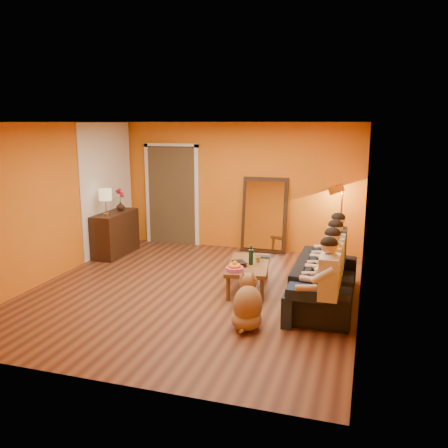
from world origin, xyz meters
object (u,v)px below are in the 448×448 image
(sideboard, at_px, (115,233))
(person_mid_left, at_px, (332,272))
(vase, at_px, (121,206))
(mirror_frame, at_px, (264,215))
(sofa, at_px, (325,281))
(floor_lamp, at_px, (341,224))
(person_far_right, at_px, (338,251))
(person_mid_right, at_px, (335,261))
(wine_bottle, at_px, (251,255))
(coffee_table, at_px, (248,276))
(person_far_left, at_px, (329,285))
(tumbler, at_px, (258,259))
(laptop, at_px, (264,257))
(dog, at_px, (248,301))
(table_lamp, at_px, (106,202))

(sideboard, xyz_separation_m, person_mid_left, (4.37, -1.83, 0.18))
(sideboard, distance_m, vase, 0.57)
(mirror_frame, height_order, person_mid_left, mirror_frame)
(mirror_frame, xyz_separation_m, sofa, (1.45, -2.46, -0.45))
(floor_lamp, distance_m, person_far_right, 1.53)
(person_mid_right, bearing_deg, mirror_frame, 123.86)
(mirror_frame, height_order, wine_bottle, mirror_frame)
(sofa, distance_m, vase, 4.58)
(floor_lamp, xyz_separation_m, vase, (-4.31, -0.55, 0.22))
(wine_bottle, xyz_separation_m, vase, (-3.08, 1.47, 0.36))
(person_mid_right, relative_size, vase, 6.91)
(coffee_table, distance_m, vase, 3.43)
(person_far_left, relative_size, tumbler, 13.63)
(laptop, bearing_deg, vase, 152.86)
(wine_bottle, bearing_deg, floor_lamp, 58.70)
(sofa, relative_size, dog, 3.00)
(mirror_frame, bearing_deg, tumbler, -80.32)
(person_mid_right, relative_size, wine_bottle, 3.94)
(person_mid_right, bearing_deg, tumbler, 169.72)
(dog, bearing_deg, person_far_left, 5.11)
(wine_bottle, bearing_deg, mirror_frame, 97.27)
(dog, bearing_deg, person_mid_right, 46.16)
(person_far_right, distance_m, wine_bottle, 1.38)
(sofa, distance_m, tumbler, 1.14)
(sideboard, xyz_separation_m, vase, (0.00, 0.25, 0.51))
(wine_bottle, distance_m, vase, 3.44)
(coffee_table, height_order, person_mid_right, person_mid_right)
(mirror_frame, bearing_deg, sideboard, -158.84)
(wine_bottle, bearing_deg, person_mid_right, -2.25)
(mirror_frame, xyz_separation_m, wine_bottle, (0.29, -2.30, -0.18))
(person_far_left, xyz_separation_m, tumbler, (-1.22, 1.32, -0.15))
(sideboard, distance_m, tumbler, 3.33)
(person_far_right, relative_size, tumbler, 13.63)
(coffee_table, distance_m, person_far_left, 1.84)
(mirror_frame, height_order, sofa, mirror_frame)
(floor_lamp, relative_size, person_mid_right, 1.18)
(table_lamp, height_order, coffee_table, table_lamp)
(sofa, bearing_deg, person_far_right, -11.31)
(mirror_frame, relative_size, floor_lamp, 1.06)
(person_far_left, xyz_separation_m, person_far_right, (0.00, 1.65, 0.00))
(coffee_table, bearing_deg, person_mid_left, -34.70)
(dog, xyz_separation_m, person_mid_right, (0.99, 1.31, 0.25))
(person_mid_left, xyz_separation_m, laptop, (-1.16, 1.00, -0.18))
(sofa, relative_size, floor_lamp, 1.49)
(person_far_left, relative_size, wine_bottle, 3.94)
(floor_lamp, distance_m, person_far_left, 3.18)
(table_lamp, xyz_separation_m, coffee_table, (3.03, -0.87, -0.90))
(sofa, height_order, person_far_left, person_far_left)
(dog, xyz_separation_m, laptop, (-0.17, 1.76, 0.07))
(floor_lamp, height_order, wine_bottle, floor_lamp)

